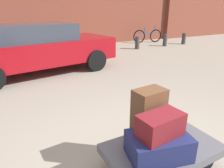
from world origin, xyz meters
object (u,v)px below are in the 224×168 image
suitcase_brown_center (148,115)px  bollard_kerb_far (165,40)px  suitcase_navy_rear_right (158,146)px  duffel_bag_maroon_topmost_pile (160,125)px  parked_car (36,47)px  luggage_cart (162,151)px  bicycle_leaning (148,36)px  bollard_kerb_near (112,45)px  bollard_corner (184,39)px  bollard_kerb_mid (137,43)px

suitcase_brown_center → bollard_kerb_far: 8.79m
suitcase_navy_rear_right → suitcase_brown_center: size_ratio=0.99×
duffel_bag_maroon_topmost_pile → parked_car: bearing=90.3°
luggage_cart → bicycle_leaning: bicycle_leaning is taller
bollard_kerb_near → bollard_kerb_far: bearing=0.0°
bollard_kerb_near → bollard_kerb_far: same height
suitcase_navy_rear_right → bollard_corner: suitcase_navy_rear_right is taller
luggage_cart → bicycle_leaning: bearing=53.3°
duffel_bag_maroon_topmost_pile → bollard_kerb_far: 9.08m
bicycle_leaning → bollard_kerb_far: bearing=-88.1°
bollard_corner → luggage_cart: bearing=-138.2°
suitcase_navy_rear_right → parked_car: (-0.40, 4.89, 0.29)m
bicycle_leaning → bollard_kerb_near: size_ratio=2.96×
bollard_kerb_far → bollard_corner: (1.34, 0.00, 0.00)m
duffel_bag_maroon_topmost_pile → bollard_kerb_mid: (4.42, 6.66, -0.42)m
suitcase_brown_center → bicycle_leaning: bearing=47.7°
luggage_cart → suitcase_navy_rear_right: 0.28m
bollard_kerb_far → duffel_bag_maroon_topmost_pile: bearing=-132.7°
bollard_kerb_mid → bollard_corner: 3.07m
suitcase_brown_center → bicycle_leaning: size_ratio=0.36×
bollard_kerb_near → bicycle_leaning: bearing=24.7°
bollard_kerb_near → bollard_corner: size_ratio=1.00×
suitcase_brown_center → luggage_cart: bearing=-76.2°
suitcase_brown_center → bollard_kerb_near: size_ratio=1.05×
duffel_bag_maroon_topmost_pile → bollard_kerb_far: size_ratio=0.78×
bollard_kerb_mid → bollard_kerb_far: same height
duffel_bag_maroon_topmost_pile → bollard_kerb_near: size_ratio=0.78×
suitcase_navy_rear_right → bollard_kerb_near: bearing=78.6°
bollard_kerb_near → bollard_kerb_far: size_ratio=1.00×
luggage_cart → parked_car: 4.84m
parked_car → bollard_kerb_mid: bearing=20.3°
suitcase_navy_rear_right → suitcase_brown_center: 0.37m
bicycle_leaning → bollard_kerb_near: bearing=-155.3°
parked_car → bicycle_leaning: 7.25m
bollard_corner → bollard_kerb_far: bearing=180.0°
duffel_bag_maroon_topmost_pile → bollard_corner: duffel_bag_maroon_topmost_pile is taller
suitcase_brown_center → duffel_bag_maroon_topmost_pile: (-0.09, -0.30, 0.06)m
luggage_cart → bollard_corner: (7.33, 6.56, 0.03)m
parked_car → bollard_corner: 8.10m
duffel_bag_maroon_topmost_pile → bollard_corner: 10.03m
suitcase_navy_rear_right → suitcase_brown_center: bearing=85.8°
luggage_cart → duffel_bag_maroon_topmost_pile: bearing=-147.6°
bollard_kerb_mid → suitcase_navy_rear_right: bearing=-123.5°
parked_car → bollard_kerb_far: 6.80m
parked_car → suitcase_brown_center: bearing=-83.8°
bollard_kerb_far → bollard_kerb_mid: bearing=180.0°
suitcase_brown_center → bicycle_leaning: same height
suitcase_navy_rear_right → luggage_cart: bearing=45.6°
parked_car → bollard_kerb_mid: parked_car is taller
bollard_kerb_near → duffel_bag_maroon_topmost_pile: bearing=-114.6°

